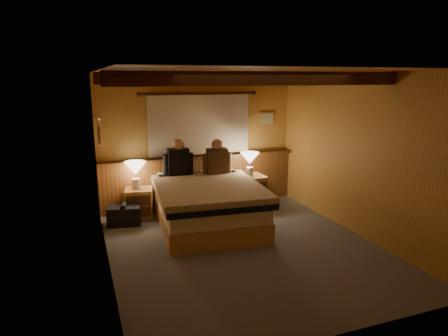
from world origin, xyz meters
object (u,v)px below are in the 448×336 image
lamp_right (250,160)px  duffel_bag (124,215)px  nightstand_left (139,203)px  nightstand_right (249,192)px  lamp_left (135,170)px  person_right (217,159)px  person_left (178,160)px  bed (208,204)px

lamp_right → duffel_bag: 2.35m
duffel_bag → nightstand_left: bearing=58.9°
nightstand_right → lamp_right: lamp_right is taller
nightstand_right → lamp_left: (-1.98, 0.20, 0.52)m
person_right → duffel_bag: size_ratio=1.10×
nightstand_left → person_right: 1.52m
nightstand_left → lamp_left: lamp_left is taller
duffel_bag → lamp_left: bearing=63.4°
lamp_right → person_left: (-1.25, 0.18, 0.05)m
lamp_right → duffel_bag: size_ratio=0.76×
nightstand_left → duffel_bag: 0.42m
nightstand_right → lamp_right: 0.60m
nightstand_right → person_left: person_left is taller
lamp_right → person_left: size_ratio=0.68×
nightstand_right → person_right: 0.89m
nightstand_right → person_right: person_right is taller
bed → duffel_bag: bed is taller
person_right → lamp_left: bearing=176.4°
person_right → lamp_right: bearing=0.4°
bed → nightstand_right: bed is taller
nightstand_left → lamp_right: lamp_right is taller
duffel_bag → lamp_right: bearing=14.6°
bed → nightstand_right: bearing=37.2°
bed → person_left: bearing=114.7°
person_left → person_right: (0.66, -0.14, -0.01)m
bed → nightstand_left: bearing=145.0°
bed → nightstand_left: (-0.96, 0.81, -0.12)m
person_left → duffel_bag: (-0.97, -0.26, -0.79)m
bed → lamp_right: size_ratio=4.98×
bed → duffel_bag: bearing=162.7°
bed → person_right: bearing=63.6°
nightstand_right → lamp_left: size_ratio=1.28×
nightstand_right → lamp_right: bearing=-109.2°
nightstand_left → person_left: person_left is taller
person_right → duffel_bag: bearing=-171.5°
nightstand_right → lamp_left: lamp_left is taller
person_left → person_right: size_ratio=1.03×
person_left → nightstand_right: bearing=-3.7°
person_right → nightstand_left: bearing=176.8°
bed → person_right: (0.38, 0.63, 0.58)m
lamp_left → bed: bearing=-39.5°
lamp_right → duffel_bag: (-2.22, -0.07, -0.74)m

